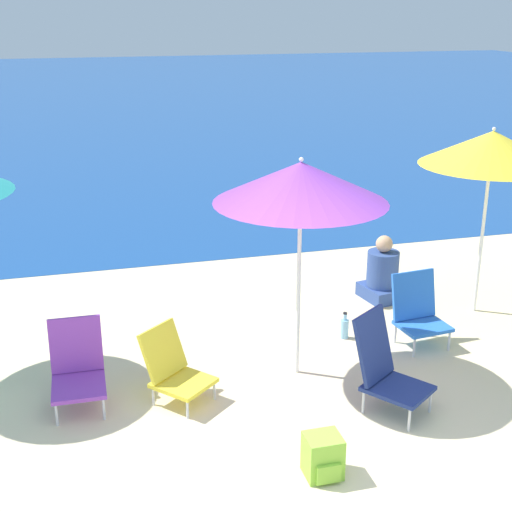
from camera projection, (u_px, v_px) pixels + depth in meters
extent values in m
plane|color=beige|center=(329.00, 499.00, 5.01)|extent=(60.00, 60.00, 0.00)
cube|color=#19478C|center=(102.00, 93.00, 27.78)|extent=(60.00, 40.00, 0.01)
cylinder|color=white|center=(482.00, 240.00, 7.80)|extent=(0.04, 0.04, 1.67)
cone|color=yellow|center=(492.00, 148.00, 7.46)|extent=(1.51, 1.51, 0.36)
sphere|color=white|center=(494.00, 129.00, 7.39)|extent=(0.04, 0.04, 0.04)
cylinder|color=white|center=(298.00, 291.00, 6.45)|extent=(0.04, 0.04, 1.66)
cone|color=purple|center=(301.00, 182.00, 6.12)|extent=(1.53, 1.53, 0.36)
sphere|color=white|center=(301.00, 159.00, 6.05)|extent=(0.04, 0.04, 0.04)
cylinder|color=silver|center=(187.00, 409.00, 5.95)|extent=(0.02, 0.02, 0.17)
cylinder|color=silver|center=(214.00, 391.00, 6.24)|extent=(0.02, 0.02, 0.17)
cylinder|color=silver|center=(153.00, 396.00, 6.15)|extent=(0.02, 0.02, 0.17)
cylinder|color=silver|center=(181.00, 378.00, 6.43)|extent=(0.02, 0.02, 0.17)
cube|color=yellow|center=(184.00, 383.00, 6.16)|extent=(0.62, 0.62, 0.04)
cube|color=yellow|center=(163.00, 351.00, 6.19)|extent=(0.46, 0.43, 0.43)
cylinder|color=silver|center=(409.00, 420.00, 5.76)|extent=(0.02, 0.02, 0.21)
cylinder|color=silver|center=(430.00, 401.00, 6.03)|extent=(0.02, 0.02, 0.21)
cylinder|color=silver|center=(363.00, 402.00, 6.02)|extent=(0.02, 0.02, 0.21)
cylinder|color=silver|center=(385.00, 385.00, 6.29)|extent=(0.02, 0.02, 0.21)
cube|color=navy|center=(398.00, 388.00, 5.98)|extent=(0.65, 0.67, 0.04)
cube|color=navy|center=(374.00, 346.00, 6.03)|extent=(0.47, 0.41, 0.59)
cylinder|color=silver|center=(57.00, 415.00, 5.84)|extent=(0.02, 0.02, 0.21)
cylinder|color=silver|center=(104.00, 409.00, 5.92)|extent=(0.02, 0.02, 0.21)
cylinder|color=silver|center=(57.00, 388.00, 6.24)|extent=(0.02, 0.02, 0.21)
cylinder|color=silver|center=(102.00, 383.00, 6.32)|extent=(0.02, 0.02, 0.21)
cube|color=purple|center=(79.00, 386.00, 6.04)|extent=(0.46, 0.52, 0.04)
cube|color=purple|center=(76.00, 344.00, 6.19)|extent=(0.45, 0.12, 0.49)
cylinder|color=silver|center=(414.00, 348.00, 6.98)|extent=(0.02, 0.02, 0.21)
cylinder|color=silver|center=(449.00, 341.00, 7.12)|extent=(0.02, 0.02, 0.21)
cylinder|color=silver|center=(395.00, 333.00, 7.28)|extent=(0.02, 0.02, 0.21)
cylinder|color=silver|center=(429.00, 327.00, 7.42)|extent=(0.02, 0.02, 0.21)
cube|color=blue|center=(423.00, 326.00, 7.16)|extent=(0.52, 0.45, 0.04)
cube|color=blue|center=(414.00, 295.00, 7.25)|extent=(0.49, 0.19, 0.49)
cube|color=#334C8C|center=(381.00, 292.00, 8.38)|extent=(0.49, 0.55, 0.16)
cylinder|color=#334C8C|center=(383.00, 269.00, 8.28)|extent=(0.37, 0.37, 0.42)
sphere|color=tan|center=(384.00, 244.00, 8.18)|extent=(0.20, 0.20, 0.20)
cube|color=#8ECC3D|center=(323.00, 456.00, 5.21)|extent=(0.27, 0.24, 0.33)
cube|color=#8ECC3D|center=(329.00, 474.00, 5.11)|extent=(0.19, 0.03, 0.15)
cylinder|color=#8CCCEA|center=(344.00, 329.00, 7.38)|extent=(0.08, 0.08, 0.20)
cylinder|color=#8CCCEA|center=(345.00, 317.00, 7.34)|extent=(0.04, 0.04, 0.07)
cylinder|color=black|center=(345.00, 313.00, 7.32)|extent=(0.04, 0.04, 0.02)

